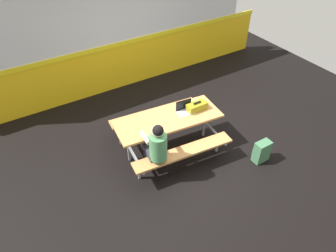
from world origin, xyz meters
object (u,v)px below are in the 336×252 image
at_px(student_nearer, 156,146).
at_px(toolbox_grey, 197,107).
at_px(laptop_silver, 185,110).
at_px(picnic_table_main, 168,125).
at_px(backpack_dark, 261,151).

relative_size(student_nearer, toolbox_grey, 3.02).
distance_m(laptop_silver, toolbox_grey, 0.24).
xyz_separation_m(picnic_table_main, backpack_dark, (1.31, -1.21, -0.36)).
relative_size(picnic_table_main, laptop_silver, 6.02).
xyz_separation_m(student_nearer, toolbox_grey, (1.15, 0.44, 0.10)).
distance_m(student_nearer, toolbox_grey, 1.23).
bearing_deg(backpack_dark, laptop_silver, 127.73).
distance_m(toolbox_grey, backpack_dark, 1.47).
distance_m(student_nearer, laptop_silver, 1.05).
relative_size(laptop_silver, toolbox_grey, 0.85).
bearing_deg(laptop_silver, student_nearer, -151.29).
height_order(student_nearer, toolbox_grey, student_nearer).
xyz_separation_m(picnic_table_main, student_nearer, (-0.54, -0.50, 0.13)).
bearing_deg(laptop_silver, backpack_dark, -52.27).
xyz_separation_m(picnic_table_main, toolbox_grey, (0.61, -0.06, 0.23)).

